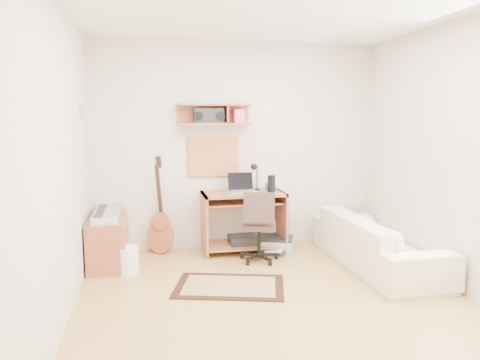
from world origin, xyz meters
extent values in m
cube|color=tan|center=(0.00, 0.00, -0.01)|extent=(3.60, 4.00, 0.01)
cube|color=white|center=(0.00, 0.00, 2.60)|extent=(3.60, 4.00, 0.01)
cube|color=beige|center=(0.00, 2.00, 1.30)|extent=(3.60, 0.01, 2.60)
cube|color=beige|center=(-1.80, 0.00, 1.30)|extent=(0.01, 4.00, 2.60)
cube|color=beige|center=(1.80, 0.00, 1.30)|extent=(0.01, 4.00, 2.60)
cube|color=#9A5236|center=(-0.30, 1.88, 1.70)|extent=(0.90, 0.25, 0.26)
cube|color=tan|center=(-0.30, 1.98, 1.17)|extent=(0.64, 0.03, 0.49)
cube|color=#4C8CBF|center=(-1.79, 1.50, 1.72)|extent=(0.02, 0.20, 0.15)
cylinder|color=black|center=(0.37, 1.68, 0.85)|extent=(0.09, 0.09, 0.21)
cylinder|color=#304992|center=(0.37, 1.83, 0.80)|extent=(0.07, 0.07, 0.09)
cube|color=black|center=(-0.37, 1.87, 1.68)|extent=(0.36, 0.16, 0.18)
cube|color=tan|center=(-0.35, 0.58, 0.01)|extent=(1.21, 0.97, 0.01)
cube|color=#9A5236|center=(-1.58, 1.55, 0.28)|extent=(0.40, 0.90, 0.55)
cube|color=#B2B5BA|center=(-1.58, 1.55, 0.59)|extent=(0.26, 0.84, 0.07)
cylinder|color=white|center=(-1.36, 1.20, 0.14)|extent=(0.27, 0.27, 0.29)
cube|color=#A5A8AA|center=(0.43, 1.67, 0.09)|extent=(0.54, 0.49, 0.17)
imported|color=beige|center=(1.38, 0.87, 0.38)|extent=(0.57, 1.96, 0.77)
camera|label=1|loc=(-1.13, -3.69, 1.68)|focal=34.21mm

